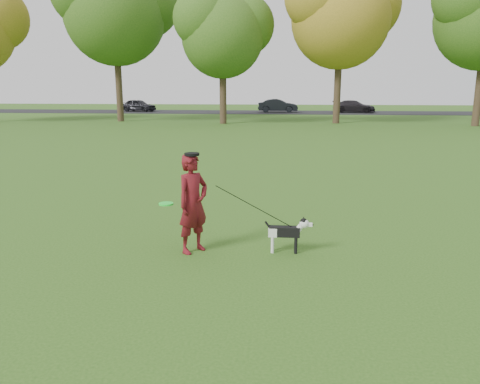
# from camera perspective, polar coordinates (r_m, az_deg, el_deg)

# --- Properties ---
(ground) EXTENTS (120.00, 120.00, 0.00)m
(ground) POSITION_cam_1_polar(r_m,az_deg,el_deg) (8.13, 3.20, -6.08)
(ground) COLOR #285116
(ground) RESTS_ON ground
(road) EXTENTS (120.00, 7.00, 0.02)m
(road) POSITION_cam_1_polar(r_m,az_deg,el_deg) (47.76, 5.02, 9.65)
(road) COLOR black
(road) RESTS_ON ground
(man) EXTENTS (0.66, 0.70, 1.61)m
(man) POSITION_cam_1_polar(r_m,az_deg,el_deg) (7.48, -5.75, -1.40)
(man) COLOR #530B1E
(man) RESTS_ON ground
(dog) EXTENTS (0.78, 0.16, 0.60)m
(dog) POSITION_cam_1_polar(r_m,az_deg,el_deg) (7.56, 5.89, -4.72)
(dog) COLOR black
(dog) RESTS_ON ground
(car_left) EXTENTS (3.94, 2.40, 1.25)m
(car_left) POSITION_cam_1_polar(r_m,az_deg,el_deg) (50.01, -12.29, 10.29)
(car_left) COLOR black
(car_left) RESTS_ON road
(car_mid) EXTENTS (3.96, 1.38, 1.30)m
(car_mid) POSITION_cam_1_polar(r_m,az_deg,el_deg) (47.74, 4.66, 10.45)
(car_mid) COLOR black
(car_mid) RESTS_ON road
(car_right) EXTENTS (4.38, 2.51, 1.20)m
(car_right) POSITION_cam_1_polar(r_m,az_deg,el_deg) (48.23, 13.74, 10.10)
(car_right) COLOR black
(car_right) RESTS_ON road
(man_held_items) EXTENTS (2.15, 0.37, 1.22)m
(man_held_items) POSITION_cam_1_polar(r_m,az_deg,el_deg) (7.39, 1.72, -1.79)
(man_held_items) COLOR #20FF37
(man_held_items) RESTS_ON ground
(tree_row) EXTENTS (51.74, 8.86, 12.01)m
(tree_row) POSITION_cam_1_polar(r_m,az_deg,el_deg) (34.13, 2.55, 20.87)
(tree_row) COLOR #38281C
(tree_row) RESTS_ON ground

